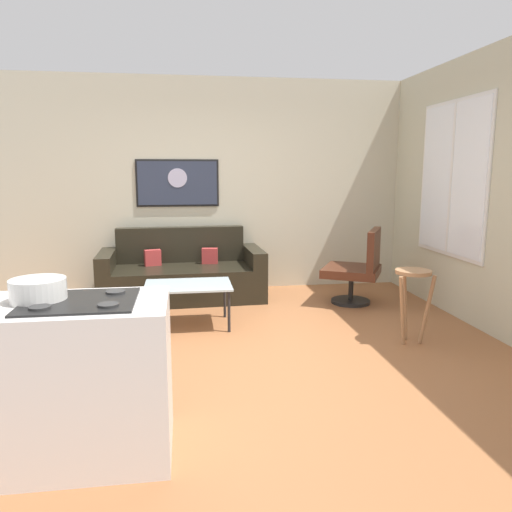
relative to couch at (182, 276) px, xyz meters
name	(u,v)px	position (x,y,z in m)	size (l,w,h in m)	color
ground	(227,352)	(0.39, -1.92, -0.31)	(6.40, 6.40, 0.04)	#995F38
back_wall	(210,186)	(0.39, 0.50, 1.11)	(6.40, 0.05, 2.80)	beige
right_wall	(487,191)	(3.02, -1.62, 1.11)	(0.05, 6.40, 2.80)	beige
couch	(182,276)	(0.00, 0.00, 0.00)	(2.04, 0.98, 0.87)	black
coffee_table	(188,288)	(0.06, -1.16, 0.12)	(0.88, 0.61, 0.45)	silver
armchair	(358,268)	(2.11, -0.57, 0.16)	(0.88, 0.90, 0.92)	black
bar_stool	(413,287)	(2.12, -1.96, 0.25)	(0.37, 0.37, 0.70)	#A4744D
kitchen_counter	(36,382)	(-0.80, -3.44, 0.16)	(1.47, 0.66, 0.92)	silver
mixing_bowl	(38,291)	(-0.76, -3.39, 0.67)	(0.30, 0.30, 0.13)	silver
wall_painting	(178,183)	(-0.03, 0.46, 1.15)	(1.08, 0.03, 0.61)	black
window	(452,179)	(2.98, -1.02, 1.22)	(0.03, 1.37, 1.71)	silver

